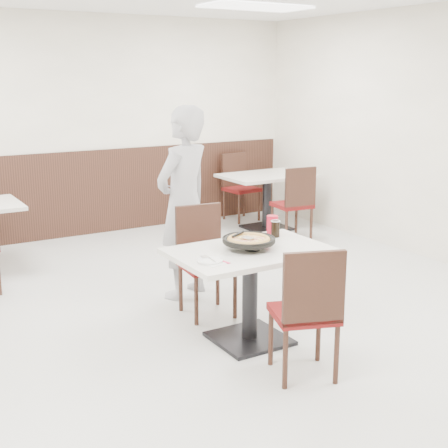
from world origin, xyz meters
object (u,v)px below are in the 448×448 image
bg_chair_right_far (242,188)px  main_table (250,296)px  chair_near (304,310)px  cola_glass (275,229)px  bg_chair_right_near (292,203)px  bg_table_right (267,202)px  pizza_pan (249,244)px  diner_person (184,203)px  pizza (249,242)px  chair_far (207,263)px  side_plate (210,261)px  red_cup (272,225)px

bg_chair_right_far → main_table: bearing=53.5°
chair_near → bg_chair_right_far: same height
cola_glass → bg_chair_right_near: (1.76, 2.11, -0.34)m
bg_chair_right_far → bg_table_right: bearing=86.2°
pizza_pan → bg_chair_right_far: bearing=58.4°
diner_person → pizza: bearing=63.8°
pizza_pan → cola_glass: bearing=26.4°
diner_person → bg_chair_right_near: size_ratio=1.88×
cola_glass → diner_person: bearing=109.1°
pizza_pan → cola_glass: cola_glass is taller
chair_near → bg_table_right: bearing=78.4°
pizza → bg_chair_right_near: 3.18m
chair_far → chair_near: bearing=96.8°
pizza → chair_far: bearing=90.4°
main_table → pizza_pan: (-0.00, 0.02, 0.42)m
side_plate → bg_chair_right_far: (2.61, 3.70, -0.28)m
main_table → diner_person: 1.30m
chair_far → cola_glass: bearing=138.0°
chair_near → side_plate: size_ratio=5.20×
pizza → bg_chair_right_far: 4.20m
main_table → chair_near: (0.01, -0.66, 0.10)m
main_table → bg_chair_right_far: bg_chair_right_far is taller
main_table → pizza: bearing=147.2°
pizza → diner_person: size_ratio=0.20×
chair_near → red_cup: chair_near is taller
pizza_pan → cola_glass: (0.39, 0.19, 0.02)m
chair_near → cola_glass: 1.01m
chair_near → bg_chair_right_near: 3.67m
chair_far → bg_table_right: size_ratio=0.79×
side_plate → red_cup: (0.84, 0.42, 0.07)m
pizza_pan → bg_table_right: pizza_pan is taller
chair_near → cola_glass: (0.38, 0.87, 0.34)m
chair_near → pizza: chair_near is taller
cola_glass → bg_chair_right_far: (1.80, 3.36, -0.34)m
bg_chair_right_near → side_plate: bearing=-130.5°
pizza → bg_table_right: (2.21, 2.95, -0.44)m
chair_near → chair_far: same height
pizza_pan → bg_chair_right_near: (2.14, 2.30, -0.32)m
pizza → bg_table_right: pizza is taller
main_table → bg_chair_right_far: bearing=58.5°
bg_table_right → bg_chair_right_near: 0.65m
bg_chair_right_near → chair_far: bearing=-136.4°
chair_near → bg_chair_right_near: bearing=74.0°
pizza_pan → red_cup: (0.41, 0.27, 0.04)m
pizza_pan → pizza: bearing=-125.8°
chair_far → pizza_pan: size_ratio=2.87×
main_table → chair_near: size_ratio=1.26×
side_plate → pizza: bearing=17.8°
cola_glass → red_cup: size_ratio=0.81×
bg_table_right → red_cup: bearing=-123.9°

